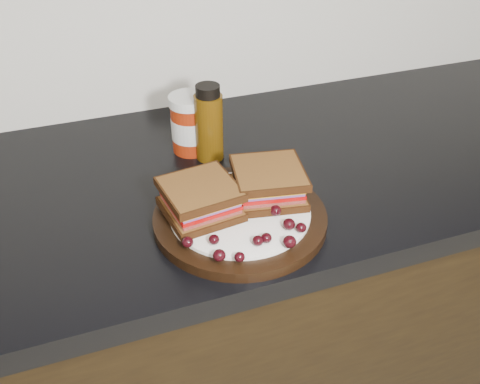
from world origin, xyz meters
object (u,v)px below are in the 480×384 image
at_px(sandwich_left, 200,199).
at_px(oil_bottle, 209,123).
at_px(plate, 240,218).
at_px(condiment_jar, 190,124).

relative_size(sandwich_left, oil_bottle, 0.75).
bearing_deg(oil_bottle, plate, -93.92).
bearing_deg(oil_bottle, sandwich_left, -110.93).
bearing_deg(condiment_jar, oil_bottle, -56.76).
bearing_deg(plate, oil_bottle, 86.08).
bearing_deg(condiment_jar, sandwich_left, -101.78).
xyz_separation_m(condiment_jar, oil_bottle, (0.03, -0.04, 0.02)).
xyz_separation_m(plate, condiment_jar, (-0.01, 0.25, 0.05)).
distance_m(plate, oil_bottle, 0.22).
distance_m(sandwich_left, oil_bottle, 0.21).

